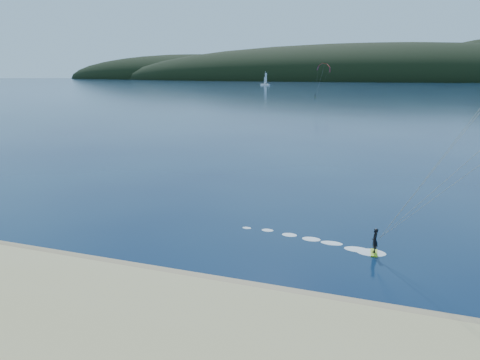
# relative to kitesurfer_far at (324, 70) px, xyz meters

# --- Properties ---
(ground) EXTENTS (1800.00, 1800.00, 0.00)m
(ground) POSITION_rel_kitesurfer_far_xyz_m (25.24, -204.68, -12.80)
(ground) COLOR #071434
(ground) RESTS_ON ground
(wet_sand) EXTENTS (220.00, 2.50, 0.10)m
(wet_sand) POSITION_rel_kitesurfer_far_xyz_m (25.24, -200.18, -12.75)
(wet_sand) COLOR #947B56
(wet_sand) RESTS_ON ground
(headland) EXTENTS (1200.00, 310.00, 140.00)m
(headland) POSITION_rel_kitesurfer_far_xyz_m (25.87, 540.60, -12.80)
(headland) COLOR black
(headland) RESTS_ON ground
(kitesurfer_far) EXTENTS (8.14, 5.83, 15.03)m
(kitesurfer_far) POSITION_rel_kitesurfer_far_xyz_m (0.00, 0.00, 0.00)
(kitesurfer_far) COLOR #98CA17
(kitesurfer_far) RESTS_ON ground
(sailboat) EXTENTS (9.66, 5.96, 13.44)m
(sailboat) POSITION_rel_kitesurfer_far_xyz_m (-90.84, 200.70, -11.81)
(sailboat) COLOR white
(sailboat) RESTS_ON ground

